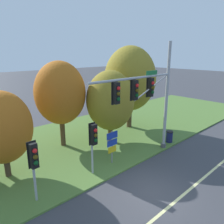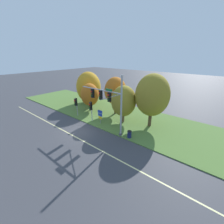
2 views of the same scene
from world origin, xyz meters
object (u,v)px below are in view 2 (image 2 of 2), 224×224
at_px(pedestrian_signal_near_kerb, 91,107).
at_px(tree_left_of_mast, 90,95).
at_px(tree_behind_signpost, 115,91).
at_px(pedestrian_signal_further_along, 76,103).
at_px(trash_bin, 129,134).
at_px(traffic_signal_mast, 108,100).
at_px(route_sign_post, 100,115).
at_px(tree_nearest_road, 89,87).
at_px(tree_mid_verge, 124,101).
at_px(tree_tall_centre, 152,95).

distance_m(pedestrian_signal_near_kerb, tree_left_of_mast, 5.13).
height_order(tree_left_of_mast, tree_behind_signpost, tree_behind_signpost).
xyz_separation_m(pedestrian_signal_further_along, tree_behind_signpost, (4.46, 5.09, 1.85)).
bearing_deg(trash_bin, pedestrian_signal_near_kerb, 177.30).
xyz_separation_m(traffic_signal_mast, route_sign_post, (-2.44, 0.90, -3.05)).
distance_m(tree_nearest_road, trash_bin, 16.77).
bearing_deg(pedestrian_signal_near_kerb, pedestrian_signal_further_along, -178.70).
relative_size(tree_behind_signpost, trash_bin, 7.00).
height_order(traffic_signal_mast, tree_left_of_mast, traffic_signal_mast).
bearing_deg(traffic_signal_mast, tree_behind_signpost, 120.36).
bearing_deg(pedestrian_signal_near_kerb, tree_left_of_mast, 138.91).
height_order(tree_nearest_road, tree_behind_signpost, tree_nearest_road).
relative_size(pedestrian_signal_near_kerb, tree_left_of_mast, 0.63).
distance_m(traffic_signal_mast, trash_bin, 5.18).
bearing_deg(pedestrian_signal_further_along, tree_behind_signpost, 48.80).
xyz_separation_m(route_sign_post, tree_behind_signpost, (-0.85, 4.73, 2.75)).
bearing_deg(pedestrian_signal_further_along, tree_mid_verge, 21.96).
distance_m(route_sign_post, trash_bin, 5.87).
relative_size(tree_left_of_mast, trash_bin, 5.49).
xyz_separation_m(pedestrian_signal_near_kerb, pedestrian_signal_further_along, (-3.58, -0.08, -0.05)).
bearing_deg(traffic_signal_mast, tree_mid_verge, 91.57).
relative_size(route_sign_post, tree_left_of_mast, 0.43).
bearing_deg(pedestrian_signal_near_kerb, tree_behind_signpost, 80.07).
height_order(pedestrian_signal_further_along, tree_mid_verge, tree_mid_verge).
bearing_deg(traffic_signal_mast, trash_bin, 4.50).
height_order(tree_left_of_mast, tree_mid_verge, tree_mid_verge).
xyz_separation_m(tree_behind_signpost, tree_tall_centre, (7.01, -0.56, 0.53)).
height_order(pedestrian_signal_near_kerb, tree_tall_centre, tree_tall_centre).
bearing_deg(trash_bin, tree_tall_centre, 85.33).
relative_size(tree_nearest_road, tree_left_of_mast, 1.31).
bearing_deg(tree_nearest_road, tree_tall_centre, -7.37).
distance_m(tree_behind_signpost, tree_mid_verge, 3.84).
bearing_deg(tree_nearest_road, pedestrian_signal_near_kerb, -40.46).
xyz_separation_m(route_sign_post, tree_mid_verge, (2.34, 2.72, 2.03)).
bearing_deg(tree_left_of_mast, tree_mid_verge, -2.47).
distance_m(route_sign_post, tree_nearest_road, 11.33).
height_order(tree_tall_centre, trash_bin, tree_tall_centre).
height_order(route_sign_post, trash_bin, route_sign_post).
bearing_deg(tree_left_of_mast, pedestrian_signal_further_along, -85.74).
bearing_deg(pedestrian_signal_further_along, pedestrian_signal_near_kerb, 1.30).
bearing_deg(tree_tall_centre, tree_behind_signpost, 175.41).
bearing_deg(pedestrian_signal_near_kerb, tree_mid_verge, 36.42).
distance_m(traffic_signal_mast, pedestrian_signal_further_along, 8.06).
distance_m(traffic_signal_mast, tree_nearest_road, 13.72).
xyz_separation_m(pedestrian_signal_near_kerb, route_sign_post, (1.73, 0.28, -0.96)).
distance_m(pedestrian_signal_near_kerb, tree_nearest_road, 9.99).
bearing_deg(tree_behind_signpost, tree_nearest_road, 170.35).
distance_m(pedestrian_signal_further_along, tree_tall_centre, 12.55).
distance_m(pedestrian_signal_further_along, tree_behind_signpost, 7.01).
xyz_separation_m(pedestrian_signal_near_kerb, tree_behind_signpost, (0.88, 5.01, 1.79)).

